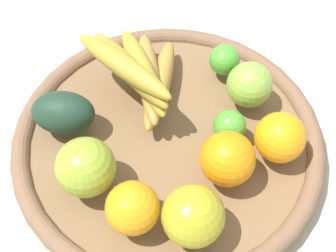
{
  "coord_description": "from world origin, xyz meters",
  "views": [
    {
      "loc": [
        0.38,
        -0.17,
        0.63
      ],
      "look_at": [
        0.0,
        0.0,
        0.06
      ],
      "focal_mm": 53.65,
      "sensor_mm": 36.0,
      "label": 1
    }
  ],
  "objects": [
    {
      "name": "banana_bunch",
      "position": [
        -0.09,
        -0.0,
        0.09
      ],
      "size": [
        0.18,
        0.17,
        0.09
      ],
      "color": "#B18434",
      "rests_on": "basket"
    },
    {
      "name": "basket",
      "position": [
        0.0,
        0.0,
        0.02
      ],
      "size": [
        0.46,
        0.46,
        0.04
      ],
      "color": "brown",
      "rests_on": "ground_plane"
    },
    {
      "name": "orange_0",
      "position": [
        0.09,
        0.13,
        0.08
      ],
      "size": [
        0.09,
        0.09,
        0.07
      ],
      "primitive_type": "sphere",
      "rotation": [
        0.0,
        0.0,
        5.83
      ],
      "color": "orange",
      "rests_on": "basket"
    },
    {
      "name": "avocado",
      "position": [
        -0.08,
        -0.13,
        0.07
      ],
      "size": [
        0.1,
        0.11,
        0.06
      ],
      "primitive_type": "ellipsoid",
      "rotation": [
        0.0,
        0.0,
        1.04
      ],
      "color": "#1D3827",
      "rests_on": "basket"
    },
    {
      "name": "lime_1",
      "position": [
        -0.08,
        0.13,
        0.07
      ],
      "size": [
        0.05,
        0.05,
        0.05
      ],
      "primitive_type": "sphere",
      "rotation": [
        0.0,
        0.0,
        6.23
      ],
      "color": "green",
      "rests_on": "basket"
    },
    {
      "name": "orange_2",
      "position": [
        0.09,
        0.04,
        0.08
      ],
      "size": [
        0.08,
        0.08,
        0.07
      ],
      "primitive_type": "sphere",
      "rotation": [
        0.0,
        0.0,
        1.63
      ],
      "color": "orange",
      "rests_on": "basket"
    },
    {
      "name": "apple_1",
      "position": [
        -0.01,
        0.14,
        0.07
      ],
      "size": [
        0.09,
        0.09,
        0.07
      ],
      "primitive_type": "sphere",
      "rotation": [
        0.0,
        0.0,
        4.41
      ],
      "color": "#87B540",
      "rests_on": "basket"
    },
    {
      "name": "orange_1",
      "position": [
        0.11,
        -0.1,
        0.08
      ],
      "size": [
        0.1,
        0.1,
        0.07
      ],
      "primitive_type": "sphere",
      "rotation": [
        0.0,
        0.0,
        5.62
      ],
      "color": "orange",
      "rests_on": "basket"
    },
    {
      "name": "apple_2",
      "position": [
        0.15,
        -0.03,
        0.08
      ],
      "size": [
        0.11,
        0.11,
        0.08
      ],
      "primitive_type": "sphere",
      "rotation": [
        0.0,
        0.0,
        2.62
      ],
      "color": "#A9A223",
      "rests_on": "basket"
    },
    {
      "name": "lime_0",
      "position": [
        0.04,
        0.08,
        0.06
      ],
      "size": [
        0.07,
        0.07,
        0.05
      ],
      "primitive_type": "sphere",
      "rotation": [
        0.0,
        0.0,
        4.04
      ],
      "color": "#4FA130",
      "rests_on": "basket"
    },
    {
      "name": "apple_0",
      "position": [
        0.03,
        -0.13,
        0.08
      ],
      "size": [
        0.09,
        0.09,
        0.08
      ],
      "primitive_type": "sphere",
      "rotation": [
        0.0,
        0.0,
        3.01
      ],
      "color": "#92AA32",
      "rests_on": "basket"
    },
    {
      "name": "ground_plane",
      "position": [
        0.0,
        0.0,
        0.0
      ],
      "size": [
        2.4,
        2.4,
        0.0
      ],
      "primitive_type": "plane",
      "color": "#BDB79E",
      "rests_on": "ground"
    }
  ]
}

